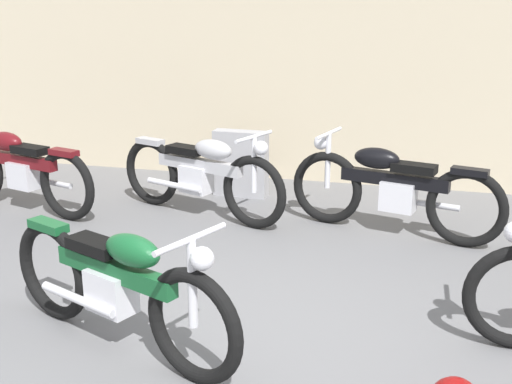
{
  "coord_description": "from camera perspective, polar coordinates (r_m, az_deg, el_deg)",
  "views": [
    {
      "loc": [
        1.11,
        -3.71,
        2.28
      ],
      "look_at": [
        -0.33,
        1.87,
        0.55
      ],
      "focal_mm": 44.84,
      "sensor_mm": 36.0,
      "label": 1
    }
  ],
  "objects": [
    {
      "name": "motorcycle_silver",
      "position": [
        6.95,
        -4.93,
        1.62
      ],
      "size": [
        2.11,
        0.96,
        0.99
      ],
      "rotation": [
        0.0,
        0.0,
        -0.35
      ],
      "color": "black",
      "rests_on": "ground_plane"
    },
    {
      "name": "ground_plane",
      "position": [
        4.49,
        -1.9,
        -13.79
      ],
      "size": [
        40.0,
        40.0,
        0.0
      ],
      "primitive_type": "plane",
      "color": "slate"
    },
    {
      "name": "building_wall",
      "position": [
        8.28,
        6.94,
        12.09
      ],
      "size": [
        18.0,
        0.3,
        3.26
      ],
      "primitive_type": "cube",
      "color": "beige",
      "rests_on": "ground_plane"
    },
    {
      "name": "motorcycle_black",
      "position": [
        6.53,
        12.02,
        0.3
      ],
      "size": [
        2.16,
        0.81,
        0.99
      ],
      "rotation": [
        0.0,
        0.0,
        2.89
      ],
      "color": "black",
      "rests_on": "ground_plane"
    },
    {
      "name": "stone_marker",
      "position": [
        7.7,
        -1.38,
        2.56
      ],
      "size": [
        0.66,
        0.22,
        0.8
      ],
      "primitive_type": "cube",
      "rotation": [
        0.0,
        0.0,
        -0.04
      ],
      "color": "#9E9EA3",
      "rests_on": "ground_plane"
    },
    {
      "name": "motorcycle_maroon",
      "position": [
        7.63,
        -20.37,
        1.98
      ],
      "size": [
        2.15,
        0.85,
        0.99
      ],
      "rotation": [
        0.0,
        0.0,
        2.86
      ],
      "color": "black",
      "rests_on": "ground_plane"
    },
    {
      "name": "motorcycle_green",
      "position": [
        4.4,
        -12.26,
        -8.08
      ],
      "size": [
        2.02,
        1.0,
        0.96
      ],
      "rotation": [
        0.0,
        0.0,
        -0.39
      ],
      "color": "black",
      "rests_on": "ground_plane"
    }
  ]
}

